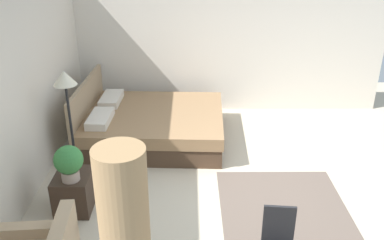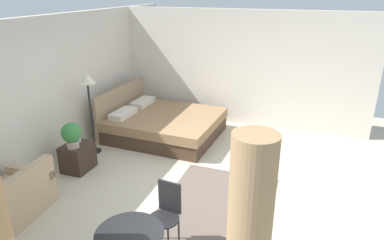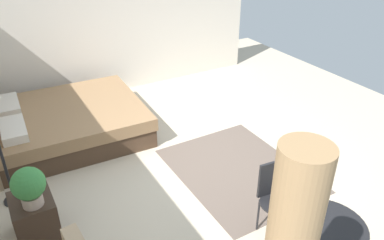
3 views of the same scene
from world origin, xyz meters
name	(u,v)px [view 1 (image 1 of 3)]	position (x,y,z in m)	size (l,w,h in m)	color
ground_plane	(246,198)	(0.00, 0.00, -0.01)	(9.10, 8.76, 0.02)	beige
wall_back	(11,106)	(0.00, 2.88, 1.32)	(9.10, 0.12, 2.64)	silver
wall_right	(230,43)	(3.05, 0.00, 1.32)	(0.12, 5.76, 2.64)	silver
area_rug	(286,215)	(-0.38, -0.44, 0.00)	(2.05, 1.61, 0.01)	#66564C
bed	(151,124)	(1.71, 1.40, 0.27)	(2.03, 2.33, 1.01)	#473323
nightstand	(74,192)	(-0.20, 2.20, 0.24)	(0.52, 0.44, 0.49)	#38281E
potted_plant	(69,162)	(-0.30, 2.18, 0.74)	(0.35, 0.35, 0.45)	tan
vase	(70,164)	(-0.08, 2.24, 0.57)	(0.09, 0.09, 0.17)	silver
floor_lamp	(66,90)	(0.51, 2.36, 1.34)	(0.31, 0.31, 1.59)	black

